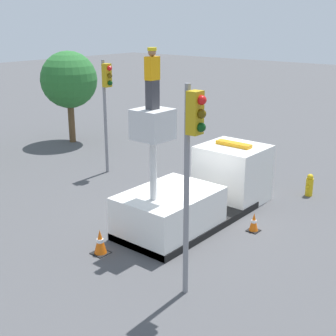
# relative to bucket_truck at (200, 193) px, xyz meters

# --- Properties ---
(ground_plane) EXTENTS (120.00, 120.00, 0.00)m
(ground_plane) POSITION_rel_bucket_truck_xyz_m (-0.64, 0.00, -0.93)
(ground_plane) COLOR #4C4C4F
(bucket_truck) EXTENTS (6.56, 2.40, 4.26)m
(bucket_truck) POSITION_rel_bucket_truck_xyz_m (0.00, 0.00, 0.00)
(bucket_truck) COLOR black
(bucket_truck) RESTS_ON ground
(worker) EXTENTS (0.40, 0.26, 1.75)m
(worker) POSITION_rel_bucket_truck_xyz_m (-2.49, 0.00, 4.21)
(worker) COLOR #38383D
(worker) RESTS_ON bucket_truck
(traffic_light_pole) EXTENTS (0.34, 0.57, 5.39)m
(traffic_light_pole) POSITION_rel_bucket_truck_xyz_m (-4.13, -2.67, 2.88)
(traffic_light_pole) COLOR gray
(traffic_light_pole) RESTS_ON ground
(traffic_light_across) EXTENTS (0.34, 0.57, 5.08)m
(traffic_light_across) POSITION_rel_bucket_truck_xyz_m (1.45, 6.19, 2.67)
(traffic_light_across) COLOR gray
(traffic_light_across) RESTS_ON ground
(fire_hydrant) EXTENTS (0.53, 0.29, 0.91)m
(fire_hydrant) POSITION_rel_bucket_truck_xyz_m (4.51, -2.11, -0.49)
(fire_hydrant) COLOR gold
(fire_hydrant) RESTS_ON ground
(traffic_cone_rear) EXTENTS (0.48, 0.48, 0.78)m
(traffic_cone_rear) POSITION_rel_bucket_truck_xyz_m (-4.13, 0.71, -0.55)
(traffic_cone_rear) COLOR black
(traffic_cone_rear) RESTS_ON ground
(traffic_cone_curbside) EXTENTS (0.39, 0.39, 0.65)m
(traffic_cone_curbside) POSITION_rel_bucket_truck_xyz_m (0.20, -2.06, -0.62)
(traffic_cone_curbside) COLOR black
(traffic_cone_curbside) RESTS_ON ground
(tree_left_bg) EXTENTS (3.13, 3.13, 5.11)m
(tree_left_bg) POSITION_rel_bucket_truck_xyz_m (3.98, 11.92, 2.59)
(tree_left_bg) COLOR brown
(tree_left_bg) RESTS_ON ground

